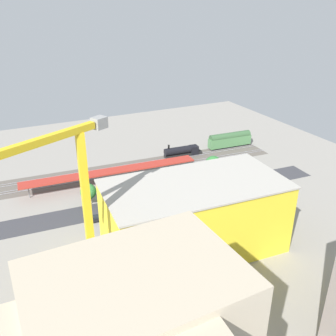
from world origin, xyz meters
name	(u,v)px	position (x,y,z in m)	size (l,w,h in m)	color
ground_plane	(155,193)	(0.00, 0.00, 0.00)	(169.15, 169.15, 0.00)	gray
rail_bed	(132,169)	(0.00, -19.76, 0.00)	(105.72, 13.49, 0.01)	#5B544C
street_asphalt	(161,199)	(0.00, 4.30, 0.00)	(105.72, 9.00, 0.01)	#38383D
track_rails	(132,168)	(0.00, -19.76, 0.18)	(105.54, 13.27, 0.12)	#9E9EA8
platform_canopy_near	(111,171)	(9.82, -11.81, 4.34)	(56.52, 7.99, 4.59)	#A82D23
locomotive	(183,151)	(-21.69, -22.51, 1.84)	(14.95, 3.68, 5.20)	black
passenger_coach	(230,140)	(-42.80, -22.51, 3.20)	(18.34, 4.08, 6.08)	black
parked_car_0	(238,184)	(-25.67, 7.73, 0.71)	(4.28, 2.15, 1.59)	black
parked_car_1	(218,189)	(-18.08, 7.87, 0.81)	(4.27, 2.00, 1.84)	black
parked_car_2	(202,194)	(-12.08, 8.25, 0.79)	(4.27, 2.08, 1.79)	black
parked_car_3	(182,198)	(-5.22, 7.96, 0.78)	(4.27, 2.06, 1.75)	black
parked_car_4	(163,202)	(0.70, 7.79, 0.74)	(4.81, 1.88, 1.65)	black
parked_car_5	(143,208)	(7.17, 8.26, 0.72)	(4.32, 2.02, 1.63)	black
parked_car_6	(119,213)	(14.06, 7.83, 0.69)	(4.04, 1.93, 1.55)	black
parked_car_7	(98,218)	(20.32, 8.10, 0.75)	(4.24, 1.96, 1.69)	black
construction_building	(194,217)	(2.80, 29.33, 8.39)	(40.27, 20.48, 16.77)	yellow
construction_roof_slab	(195,184)	(2.80, 29.33, 16.97)	(40.87, 21.08, 0.40)	#ADA89E
tower_crane	(77,205)	(29.91, 34.51, 21.16)	(24.44, 13.15, 35.72)	gray
box_truck_0	(163,213)	(4.00, 14.60, 1.78)	(8.54, 3.52, 3.69)	black
box_truck_1	(120,219)	(15.40, 12.33, 1.78)	(8.11, 2.55, 3.63)	black
box_truck_2	(205,203)	(-9.41, 14.52, 1.61)	(8.21, 2.45, 3.30)	black
street_tree_0	(213,165)	(-21.32, -0.61, 5.13)	(5.73, 5.73, 8.01)	brown
street_tree_1	(105,188)	(15.25, -0.39, 4.78)	(4.02, 4.02, 6.81)	brown
street_tree_2	(88,192)	(20.05, -1.43, 4.30)	(4.63, 4.63, 6.63)	brown
traffic_light	(134,183)	(6.72, 0.00, 4.77)	(0.50, 0.36, 7.30)	#333333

